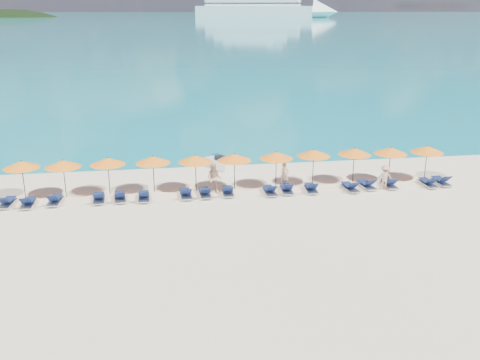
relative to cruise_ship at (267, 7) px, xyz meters
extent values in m
plane|color=beige|center=(-102.44, -513.04, -10.10)|extent=(1400.00, 1400.00, 0.00)
cube|color=#1FA9B2|center=(-102.44, 146.96, -10.10)|extent=(1600.00, 1300.00, 0.01)
ellipsoid|color=black|center=(-252.44, 46.96, -45.10)|extent=(162.00, 126.00, 85.50)
cube|color=white|center=(-11.38, 4.92, -4.82)|extent=(115.08, 65.48, 10.57)
cone|color=white|center=(52.64, -22.73, -4.82)|extent=(30.56, 30.56, 23.25)
cube|color=white|center=(-13.32, 5.75, 4.69)|extent=(92.49, 53.36, 8.45)
cube|color=black|center=(-13.32, 5.75, 3.10)|extent=(93.64, 54.01, 0.95)
cube|color=white|center=(70.04, 51.51, -9.42)|extent=(5.12, 1.71, 1.37)
cylinder|color=white|center=(70.04, 51.51, -4.98)|extent=(0.31, 0.31, 8.54)
cube|color=white|center=(75.08, 47.20, -9.30)|extent=(6.03, 2.01, 1.61)
cylinder|color=white|center=(75.08, 47.20, -4.08)|extent=(0.36, 0.36, 10.05)
cube|color=white|center=(-102.87, -503.58, -9.80)|extent=(1.98, 2.56, 0.56)
cube|color=black|center=(-102.77, -503.75, -9.40)|extent=(0.94, 1.13, 0.35)
cylinder|color=black|center=(-103.17, -503.05, -9.24)|extent=(0.52, 0.32, 0.06)
imported|color=tan|center=(-99.46, -508.44, -9.30)|extent=(0.69, 0.58, 1.61)
imported|color=tan|center=(-103.79, -508.74, -9.18)|extent=(1.01, 0.75, 1.86)
imported|color=tan|center=(-93.47, -509.43, -9.35)|extent=(1.07, 0.76, 1.51)
cylinder|color=black|center=(-114.73, -507.87, -9.00)|extent=(0.05, 0.05, 2.20)
cone|color=orange|center=(-114.73, -507.87, -8.08)|extent=(2.10, 2.10, 0.42)
sphere|color=black|center=(-114.73, -507.87, -7.86)|extent=(0.08, 0.08, 0.08)
cylinder|color=black|center=(-112.41, -508.05, -9.00)|extent=(0.05, 0.05, 2.20)
cone|color=orange|center=(-112.41, -508.05, -8.08)|extent=(2.10, 2.10, 0.42)
sphere|color=black|center=(-112.41, -508.05, -7.86)|extent=(0.08, 0.08, 0.08)
cylinder|color=black|center=(-109.92, -507.91, -9.00)|extent=(0.05, 0.05, 2.20)
cone|color=orange|center=(-109.92, -507.91, -8.08)|extent=(2.10, 2.10, 0.42)
sphere|color=black|center=(-109.92, -507.91, -7.86)|extent=(0.08, 0.08, 0.08)
cylinder|color=black|center=(-107.32, -507.96, -9.00)|extent=(0.05, 0.05, 2.20)
cone|color=orange|center=(-107.32, -507.96, -8.08)|extent=(2.10, 2.10, 0.42)
sphere|color=black|center=(-107.32, -507.96, -7.86)|extent=(0.08, 0.08, 0.08)
cylinder|color=black|center=(-104.82, -508.11, -9.00)|extent=(0.05, 0.05, 2.20)
cone|color=orange|center=(-104.82, -508.11, -8.08)|extent=(2.10, 2.10, 0.42)
sphere|color=black|center=(-104.82, -508.11, -7.86)|extent=(0.08, 0.08, 0.08)
cylinder|color=black|center=(-102.49, -508.12, -9.00)|extent=(0.05, 0.05, 2.20)
cone|color=orange|center=(-102.49, -508.12, -8.08)|extent=(2.10, 2.10, 0.42)
sphere|color=black|center=(-102.49, -508.12, -7.86)|extent=(0.08, 0.08, 0.08)
cylinder|color=black|center=(-99.92, -508.07, -9.00)|extent=(0.05, 0.05, 2.20)
cone|color=orange|center=(-99.92, -508.07, -8.08)|extent=(2.10, 2.10, 0.42)
sphere|color=black|center=(-99.92, -508.07, -7.86)|extent=(0.08, 0.08, 0.08)
cylinder|color=black|center=(-97.52, -507.87, -9.00)|extent=(0.05, 0.05, 2.20)
cone|color=orange|center=(-97.52, -507.87, -8.08)|extent=(2.10, 2.10, 0.42)
sphere|color=black|center=(-97.52, -507.87, -7.86)|extent=(0.08, 0.08, 0.08)
cylinder|color=black|center=(-94.92, -507.92, -9.00)|extent=(0.05, 0.05, 2.20)
cone|color=orange|center=(-94.92, -507.92, -8.08)|extent=(2.10, 2.10, 0.42)
sphere|color=black|center=(-94.92, -507.92, -7.86)|extent=(0.08, 0.08, 0.08)
cylinder|color=black|center=(-92.62, -508.08, -9.00)|extent=(0.05, 0.05, 2.20)
cone|color=orange|center=(-92.62, -508.08, -8.08)|extent=(2.10, 2.10, 0.42)
sphere|color=black|center=(-92.62, -508.08, -7.86)|extent=(0.08, 0.08, 0.08)
cylinder|color=black|center=(-90.19, -508.09, -9.00)|extent=(0.05, 0.05, 2.20)
cone|color=orange|center=(-90.19, -508.09, -8.08)|extent=(2.10, 2.10, 0.42)
sphere|color=black|center=(-90.19, -508.09, -7.86)|extent=(0.08, 0.08, 0.08)
cube|color=silver|center=(-115.43, -509.10, -9.96)|extent=(0.77, 1.75, 0.06)
cube|color=#111E4B|center=(-115.41, -508.85, -9.80)|extent=(0.65, 1.14, 0.04)
cube|color=#111E4B|center=(-115.48, -509.65, -9.55)|extent=(0.60, 0.58, 0.43)
cube|color=silver|center=(-114.26, -509.34, -9.96)|extent=(0.66, 1.71, 0.06)
cube|color=#111E4B|center=(-114.27, -509.09, -9.80)|extent=(0.57, 1.11, 0.04)
cube|color=#111E4B|center=(-114.25, -509.89, -9.55)|extent=(0.56, 0.55, 0.43)
cube|color=silver|center=(-112.85, -509.11, -9.96)|extent=(0.73, 1.74, 0.06)
cube|color=#111E4B|center=(-112.83, -508.86, -9.80)|extent=(0.62, 1.13, 0.04)
cube|color=#111E4B|center=(-112.88, -509.66, -9.55)|extent=(0.58, 0.57, 0.43)
cube|color=silver|center=(-110.43, -509.15, -9.96)|extent=(0.72, 1.73, 0.06)
cube|color=#111E4B|center=(-110.45, -508.90, -9.80)|extent=(0.62, 1.13, 0.04)
cube|color=#111E4B|center=(-110.40, -509.70, -9.55)|extent=(0.58, 0.57, 0.43)
cube|color=silver|center=(-109.27, -509.13, -9.96)|extent=(0.79, 1.75, 0.06)
cube|color=#111E4B|center=(-109.30, -508.88, -9.80)|extent=(0.66, 1.15, 0.04)
cube|color=#111E4B|center=(-109.21, -509.67, -9.55)|extent=(0.60, 0.59, 0.43)
cube|color=silver|center=(-107.91, -509.24, -9.96)|extent=(0.64, 1.71, 0.06)
cube|color=#111E4B|center=(-107.91, -508.99, -9.80)|extent=(0.56, 1.11, 0.04)
cube|color=#111E4B|center=(-107.90, -509.79, -9.55)|extent=(0.56, 0.54, 0.43)
cube|color=silver|center=(-105.49, -509.15, -9.96)|extent=(0.70, 1.73, 0.06)
cube|color=#111E4B|center=(-105.51, -508.90, -9.80)|extent=(0.60, 1.12, 0.04)
cube|color=#111E4B|center=(-105.47, -509.70, -9.55)|extent=(0.57, 0.56, 0.43)
cube|color=silver|center=(-104.38, -509.11, -9.96)|extent=(0.70, 1.73, 0.06)
cube|color=#111E4B|center=(-104.39, -508.86, -9.80)|extent=(0.60, 1.12, 0.04)
cube|color=#111E4B|center=(-104.36, -509.66, -9.55)|extent=(0.57, 0.56, 0.43)
cube|color=silver|center=(-103.02, -509.05, -9.96)|extent=(0.71, 1.73, 0.06)
cube|color=#111E4B|center=(-103.00, -508.80, -9.80)|extent=(0.61, 1.13, 0.04)
cube|color=#111E4B|center=(-103.05, -509.60, -9.55)|extent=(0.58, 0.57, 0.43)
cube|color=silver|center=(-100.55, -509.31, -9.96)|extent=(0.65, 1.71, 0.06)
cube|color=#111E4B|center=(-100.56, -509.06, -9.80)|extent=(0.57, 1.11, 0.04)
cube|color=#111E4B|center=(-100.54, -509.86, -9.55)|extent=(0.56, 0.55, 0.43)
cube|color=silver|center=(-99.49, -509.17, -9.96)|extent=(0.74, 1.74, 0.06)
cube|color=#111E4B|center=(-99.47, -508.92, -9.80)|extent=(0.63, 1.14, 0.04)
cube|color=#111E4B|center=(-99.53, -509.72, -9.55)|extent=(0.59, 0.57, 0.43)
cube|color=silver|center=(-98.01, -509.23, -9.96)|extent=(0.74, 1.74, 0.06)
cube|color=#111E4B|center=(-97.99, -508.98, -9.80)|extent=(0.63, 1.14, 0.04)
cube|color=#111E4B|center=(-98.05, -509.78, -9.55)|extent=(0.59, 0.58, 0.43)
cube|color=silver|center=(-95.62, -509.39, -9.96)|extent=(0.75, 1.74, 0.06)
cube|color=#111E4B|center=(-95.64, -509.14, -9.80)|extent=(0.63, 1.14, 0.04)
cube|color=#111E4B|center=(-95.58, -509.94, -9.55)|extent=(0.59, 0.58, 0.43)
cube|color=silver|center=(-94.47, -509.10, -9.96)|extent=(0.78, 1.75, 0.06)
cube|color=#111E4B|center=(-94.49, -508.85, -9.80)|extent=(0.65, 1.15, 0.04)
cube|color=#111E4B|center=(-94.41, -509.64, -9.55)|extent=(0.60, 0.59, 0.43)
cube|color=silver|center=(-93.03, -509.12, -9.96)|extent=(0.64, 1.71, 0.06)
cube|color=#111E4B|center=(-93.03, -508.87, -9.80)|extent=(0.56, 1.11, 0.04)
cube|color=#111E4B|center=(-93.04, -509.67, -9.55)|extent=(0.56, 0.54, 0.43)
cube|color=silver|center=(-90.56, -509.30, -9.96)|extent=(0.64, 1.71, 0.06)
cube|color=#111E4B|center=(-90.56, -509.05, -9.80)|extent=(0.56, 1.11, 0.04)
cube|color=#111E4B|center=(-90.55, -509.85, -9.55)|extent=(0.56, 0.54, 0.43)
cube|color=silver|center=(-89.59, -509.10, -9.96)|extent=(0.63, 1.70, 0.06)
cube|color=#111E4B|center=(-89.59, -508.85, -9.80)|extent=(0.56, 1.10, 0.04)
cube|color=#111E4B|center=(-89.59, -509.65, -9.55)|extent=(0.55, 0.54, 0.43)
camera|label=1|loc=(-106.69, -538.60, 0.51)|focal=40.00mm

